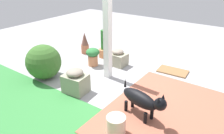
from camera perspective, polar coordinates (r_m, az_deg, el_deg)
ground_plane at (r=4.49m, az=2.70°, el=-3.98°), size 12.00×12.00×0.00m
brick_path at (r=3.71m, az=14.12°, el=-11.73°), size 1.80×2.40×0.02m
porch_pillar at (r=4.30m, az=-1.19°, el=10.53°), size 0.13×0.13×2.20m
stone_planter_nearest at (r=5.17m, az=1.55°, el=2.43°), size 0.44×0.35×0.41m
stone_planter_far at (r=4.10m, az=-9.70°, el=-3.78°), size 0.47×0.40×0.48m
round_shrub at (r=4.73m, az=-17.77°, el=1.31°), size 0.74×0.74×0.74m
terracotta_pot_spiky at (r=5.92m, az=-7.25°, el=6.24°), size 0.21×0.21×0.59m
terracotta_pot_broad at (r=5.15m, az=-5.14°, el=3.06°), size 0.32×0.32×0.44m
terracotta_pot_tall at (r=5.63m, az=-2.21°, el=5.20°), size 0.27×0.27×0.73m
dog at (r=3.37m, az=8.05°, el=-8.66°), size 0.83×0.37×0.57m
ceramic_urn at (r=3.14m, az=1.06°, el=-15.41°), size 0.28×0.28×0.30m
doormat at (r=5.09m, az=15.89°, el=-1.08°), size 0.68×0.44×0.03m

